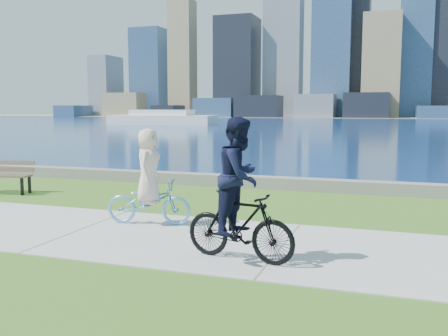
# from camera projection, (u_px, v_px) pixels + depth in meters

# --- Properties ---
(ground) EXTENTS (320.00, 320.00, 0.00)m
(ground) POSITION_uv_depth(u_px,v_px,m) (82.00, 230.00, 9.83)
(ground) COLOR #335D18
(ground) RESTS_ON ground
(concrete_path) EXTENTS (80.00, 3.50, 0.02)m
(concrete_path) POSITION_uv_depth(u_px,v_px,m) (82.00, 229.00, 9.83)
(concrete_path) COLOR #A4A49E
(concrete_path) RESTS_ON ground
(seawall) EXTENTS (90.00, 0.50, 0.35)m
(seawall) POSITION_uv_depth(u_px,v_px,m) (199.00, 179.00, 15.63)
(seawall) COLOR slate
(seawall) RESTS_ON ground
(bay_water) EXTENTS (320.00, 131.00, 0.01)m
(bay_water) POSITION_uv_depth(u_px,v_px,m) (356.00, 124.00, 77.46)
(bay_water) COLOR navy
(bay_water) RESTS_ON ground
(far_shore) EXTENTS (320.00, 30.00, 0.12)m
(far_shore) POSITION_uv_depth(u_px,v_px,m) (372.00, 117.00, 131.94)
(far_shore) COLOR slate
(far_shore) RESTS_ON ground
(city_skyline) EXTENTS (179.20, 22.61, 76.00)m
(city_skyline) POSITION_uv_depth(u_px,v_px,m) (395.00, 41.00, 127.40)
(city_skyline) COLOR navy
(city_skyline) RESTS_ON ground
(ferry_near) EXTENTS (16.10, 4.60, 2.18)m
(ferry_near) POSITION_uv_depth(u_px,v_px,m) (162.00, 118.00, 73.57)
(ferry_near) COLOR silver
(ferry_near) RESTS_ON ground
(park_bench) EXTENTS (1.83, 0.92, 0.90)m
(park_bench) POSITION_uv_depth(u_px,v_px,m) (2.00, 174.00, 14.06)
(park_bench) COLOR black
(park_bench) RESTS_ON ground
(cyclist_woman) EXTENTS (0.91, 1.83, 1.96)m
(cyclist_woman) POSITION_uv_depth(u_px,v_px,m) (149.00, 189.00, 10.16)
(cyclist_woman) COLOR #60ACE9
(cyclist_woman) RESTS_ON ground
(cyclist_man) EXTENTS (0.81, 1.89, 2.24)m
(cyclist_man) POSITION_uv_depth(u_px,v_px,m) (240.00, 201.00, 7.69)
(cyclist_man) COLOR black
(cyclist_man) RESTS_ON ground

